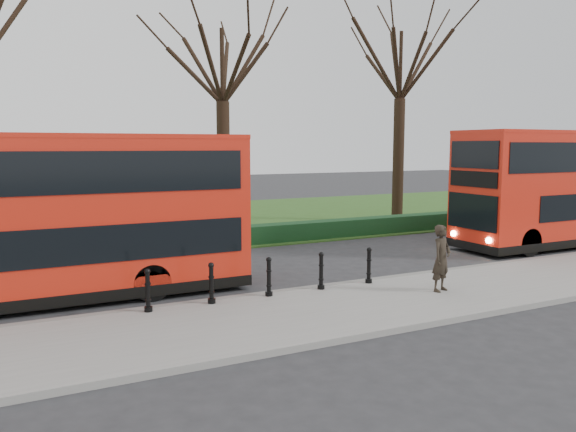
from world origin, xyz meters
TOP-DOWN VIEW (x-y plane):
  - ground at (0.00, 0.00)m, footprint 120.00×120.00m
  - pavement at (0.00, -3.00)m, footprint 60.00×4.00m
  - kerb at (0.00, -1.00)m, footprint 60.00×0.25m
  - grass_verge at (0.00, 15.00)m, footprint 60.00×18.00m
  - hedge at (0.00, 6.80)m, footprint 60.00×0.90m
  - yellow_line_outer at (0.00, -0.70)m, footprint 60.00×0.10m
  - yellow_line_inner at (0.00, -0.50)m, footprint 60.00×0.10m
  - tree_mid at (2.00, 10.00)m, footprint 7.12×7.12m
  - tree_right at (12.00, 10.00)m, footprint 7.68×7.68m
  - bollard_row at (-0.90, -1.35)m, footprint 6.54×0.15m
  - bus_lead at (-6.39, 1.18)m, footprint 11.10×2.55m
  - pedestrian at (3.54, -2.99)m, footprint 0.77×0.63m

SIDE VIEW (x-z plane):
  - ground at x=0.00m, z-range 0.00..0.00m
  - yellow_line_outer at x=0.00m, z-range 0.00..0.01m
  - yellow_line_inner at x=0.00m, z-range 0.00..0.01m
  - grass_verge at x=0.00m, z-range 0.00..0.06m
  - pavement at x=0.00m, z-range 0.00..0.15m
  - kerb at x=0.00m, z-range -0.01..0.15m
  - hedge at x=0.00m, z-range 0.00..0.80m
  - bollard_row at x=-0.90m, z-range 0.15..1.15m
  - pedestrian at x=3.54m, z-range 0.15..1.98m
  - bus_lead at x=-6.39m, z-range 0.02..4.43m
  - tree_mid at x=2.00m, z-range 2.52..13.65m
  - tree_right at x=12.00m, z-range 2.73..14.73m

